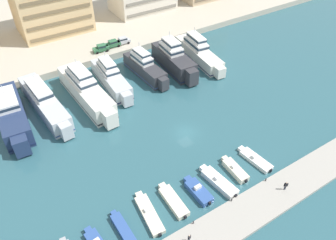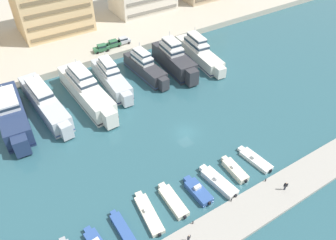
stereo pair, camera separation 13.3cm
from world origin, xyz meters
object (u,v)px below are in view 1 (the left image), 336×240
(motorboat_white_mid_right, at_px, (219,182))
(car_silver_mid_left, at_px, (123,40))
(yacht_silver_center_left, at_px, (111,78))
(motorboat_blue_mid_left, at_px, (123,229))
(pedestrian_mid_deck, at_px, (286,185))
(motorboat_blue_center_right, at_px, (198,191))
(car_green_far_left, at_px, (101,48))
(yacht_charcoal_center_right, at_px, (174,59))
(yacht_silver_left, at_px, (44,102))
(pedestrian_near_edge, at_px, (189,238))
(yacht_navy_far_left, at_px, (12,114))
(motorboat_cream_right, at_px, (235,170))
(yacht_ivory_mid_left, at_px, (86,90))
(motorboat_cream_center_left, at_px, (149,214))
(yacht_charcoal_center, at_px, (145,67))
(motorboat_cream_center, at_px, (173,201))
(car_green_left, at_px, (113,43))
(motorboat_white_far_right, at_px, (255,159))
(yacht_ivory_mid_right, at_px, (198,52))

(motorboat_white_mid_right, height_order, car_silver_mid_left, car_silver_mid_left)
(yacht_silver_center_left, height_order, motorboat_blue_mid_left, yacht_silver_center_left)
(pedestrian_mid_deck, bearing_deg, motorboat_white_mid_right, 138.65)
(motorboat_blue_center_right, bearing_deg, car_green_far_left, 84.39)
(yacht_silver_center_left, relative_size, yacht_charcoal_center_right, 1.04)
(yacht_silver_left, xyz_separation_m, car_green_far_left, (18.82, 14.14, 0.51))
(motorboat_blue_center_right, distance_m, pedestrian_near_edge, 8.89)
(yacht_charcoal_center_right, relative_size, motorboat_blue_center_right, 2.83)
(yacht_silver_center_left, bearing_deg, pedestrian_mid_deck, -76.05)
(car_green_far_left, distance_m, pedestrian_near_edge, 55.57)
(yacht_navy_far_left, relative_size, motorboat_cream_right, 3.36)
(yacht_navy_far_left, xyz_separation_m, yacht_ivory_mid_left, (15.16, -0.49, 0.27))
(motorboat_cream_center_left, xyz_separation_m, motorboat_white_mid_right, (12.60, -0.97, 0.15))
(motorboat_cream_center_left, distance_m, car_silver_mid_left, 52.16)
(yacht_ivory_mid_left, relative_size, yacht_charcoal_center, 1.39)
(car_silver_mid_left, bearing_deg, yacht_navy_far_left, -153.92)
(motorboat_blue_mid_left, distance_m, motorboat_cream_center, 8.72)
(yacht_silver_center_left, height_order, motorboat_blue_center_right, yacht_silver_center_left)
(car_green_far_left, bearing_deg, car_silver_mid_left, 6.41)
(yacht_silver_center_left, relative_size, pedestrian_mid_deck, 10.43)
(motorboat_cream_center_left, xyz_separation_m, pedestrian_mid_deck, (20.44, -7.88, 1.25))
(yacht_ivory_mid_left, xyz_separation_m, motorboat_blue_center_right, (5.52, -32.83, -2.07))
(motorboat_white_mid_right, bearing_deg, yacht_silver_center_left, 94.28)
(pedestrian_mid_deck, bearing_deg, pedestrian_near_edge, 177.14)
(yacht_silver_center_left, distance_m, yacht_charcoal_center_right, 16.05)
(yacht_navy_far_left, xyz_separation_m, motorboat_blue_center_right, (20.68, -33.32, -1.80))
(motorboat_white_mid_right, relative_size, pedestrian_mid_deck, 4.50)
(yacht_navy_far_left, height_order, motorboat_blue_center_right, yacht_navy_far_left)
(motorboat_cream_center_left, height_order, motorboat_cream_right, motorboat_cream_right)
(yacht_silver_left, relative_size, yacht_charcoal_center_right, 1.27)
(motorboat_white_mid_right, height_order, car_green_far_left, car_green_far_left)
(yacht_ivory_mid_left, xyz_separation_m, motorboat_cream_center, (1.16, -32.23, -2.17))
(motorboat_blue_center_right, distance_m, car_green_left, 49.52)
(yacht_navy_far_left, height_order, motorboat_cream_right, yacht_navy_far_left)
(yacht_silver_center_left, relative_size, car_green_far_left, 4.38)
(motorboat_cream_right, distance_m, motorboat_white_far_right, 4.72)
(yacht_navy_far_left, xyz_separation_m, car_green_far_left, (25.41, 14.86, 0.36))
(yacht_ivory_mid_right, relative_size, car_green_left, 4.97)
(yacht_charcoal_center, distance_m, car_green_far_left, 14.42)
(yacht_silver_left, height_order, car_silver_mid_left, yacht_silver_left)
(motorboat_cream_right, bearing_deg, yacht_charcoal_center, 86.67)
(yacht_silver_left, height_order, yacht_ivory_mid_left, yacht_ivory_mid_left)
(yacht_ivory_mid_right, distance_m, car_green_left, 22.45)
(motorboat_blue_mid_left, bearing_deg, motorboat_blue_center_right, -1.56)
(car_green_left, bearing_deg, motorboat_cream_center, -104.64)
(yacht_charcoal_center_right, xyz_separation_m, car_green_left, (-9.04, 15.37, 0.00))
(motorboat_cream_right, bearing_deg, car_silver_mid_left, 86.17)
(car_silver_mid_left, bearing_deg, motorboat_white_far_right, -88.28)
(motorboat_blue_center_right, height_order, pedestrian_near_edge, pedestrian_near_edge)
(yacht_ivory_mid_left, distance_m, yacht_ivory_mid_right, 30.73)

